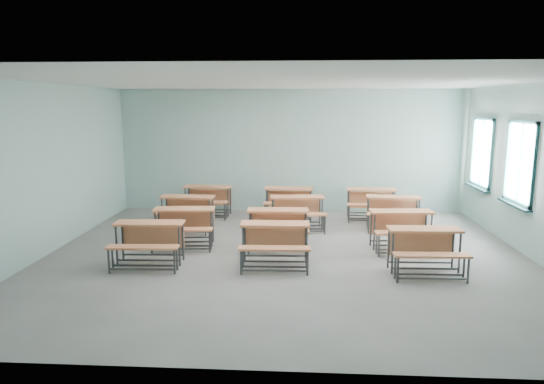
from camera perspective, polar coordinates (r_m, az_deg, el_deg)
The scene contains 13 objects.
room at distance 8.84m, azimuth 2.21°, elevation 2.46°, with size 9.04×8.04×3.24m.
desk_unit_r0c0 at distance 8.80m, azimuth -14.34°, elevation -5.16°, with size 1.24×0.86×0.75m.
desk_unit_r0c1 at distance 8.46m, azimuth 0.34°, elevation -5.45°, with size 1.23×0.85×0.75m.
desk_unit_r0c2 at distance 8.50m, azimuth 17.62°, elevation -5.87°, with size 1.23×0.85×0.75m.
desk_unit_r1c0 at distance 9.81m, azimuth -10.34°, elevation -3.42°, with size 1.27×0.91×0.75m.
desk_unit_r1c1 at distance 9.55m, azimuth 0.71°, elevation -3.62°, with size 1.23×0.85×0.75m.
desk_unit_r1c2 at distance 9.76m, azimuth 15.08°, elevation -3.68°, with size 1.26×0.89×0.75m.
desk_unit_r2c0 at distance 11.11m, azimuth -10.03°, elevation -1.81°, with size 1.24×0.87×0.75m.
desk_unit_r2c1 at distance 10.94m, azimuth 3.03°, elevation -1.86°, with size 1.29×0.94×0.75m.
desk_unit_r2c2 at distance 11.25m, azimuth 14.11°, elevation -1.82°, with size 1.27×0.90×0.75m.
desk_unit_r3c0 at distance 12.42m, azimuth -7.66°, elevation -0.48°, with size 1.25×0.88×0.75m.
desk_unit_r3c1 at distance 12.10m, azimuth 1.97°, elevation -0.68°, with size 1.21×0.82×0.75m.
desk_unit_r3c2 at distance 12.16m, azimuth 11.60°, elevation -0.83°, with size 1.24×0.87×0.75m.
Camera 1 is at (0.27, -8.72, 2.79)m, focal length 32.00 mm.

